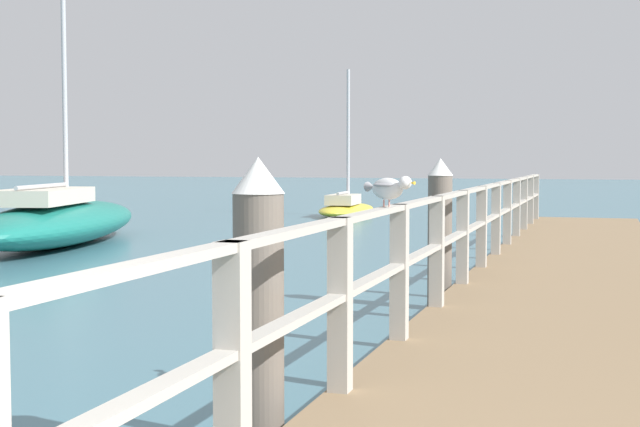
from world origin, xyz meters
name	(u,v)px	position (x,y,z in m)	size (l,w,h in m)	color
pier_deck	(569,287)	(0.00, 10.05, 0.21)	(2.24, 20.10, 0.42)	#846B4C
pier_railing	(482,217)	(-1.04, 10.05, 1.03)	(0.12, 18.62, 1.00)	#B2ADA3
dock_piling_near	(259,315)	(-1.42, 3.59, 0.89)	(0.29, 0.29, 1.76)	#6B6056
dock_piling_far	(440,233)	(-1.42, 9.28, 0.89)	(0.29, 0.29, 1.76)	#6B6056
seagull_foreground	(388,187)	(-1.04, 5.03, 1.55)	(0.42, 0.31, 0.21)	white
boat_1	(60,220)	(-10.17, 14.67, 0.51)	(3.89, 7.80, 9.87)	#197266
boat_4	(346,207)	(-7.13, 25.29, 0.27)	(1.72, 4.23, 4.50)	gold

